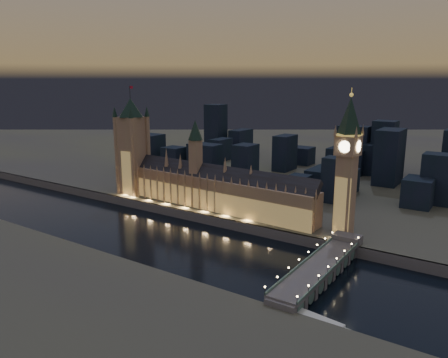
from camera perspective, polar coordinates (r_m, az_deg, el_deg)
The scene contains 9 objects.
ground_plane at distance 343.84m, azimuth -5.85°, elevation -7.80°, with size 2000.00×2000.00×0.00m, color black.
north_bank at distance 802.52m, azimuth 18.52°, elevation 3.86°, with size 2000.00×960.00×8.00m, color #3B3B44.
embankment_wall at distance 373.05m, azimuth -1.84°, elevation -5.40°, with size 2000.00×2.50×8.00m, color #585450.
palace_of_westminster at distance 389.41m, azimuth -1.46°, elevation -1.18°, with size 202.00×29.84×78.00m.
victoria_tower at distance 446.21m, azimuth -11.91°, elevation 4.86°, with size 31.68×31.68×106.98m.
elizabeth_tower at distance 328.23m, azimuth 15.84°, elevation 3.07°, with size 18.00×18.00×107.49m.
westminster_bridge at distance 283.63m, azimuth 12.58°, elevation -11.39°, with size 19.34×113.00×15.90m.
river_boat at distance 235.33m, azimuth 12.33°, elevation -17.99°, with size 48.05×17.25×4.50m.
city_backdrop at distance 528.22m, azimuth 14.66°, elevation 2.61°, with size 476.89×215.63×75.90m.
Camera 1 is at (206.70, -246.52, 121.35)m, focal length 35.00 mm.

